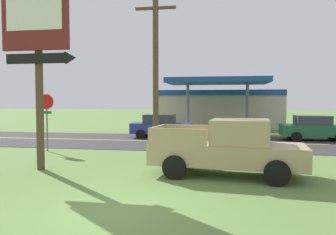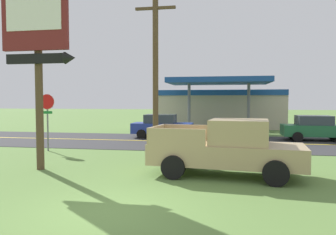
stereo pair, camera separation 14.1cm
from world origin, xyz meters
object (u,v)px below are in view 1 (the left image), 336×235
object	(u,v)px
stop_sign	(47,112)
car_green_near_lane	(314,128)
car_blue_mid_lane	(161,126)
gas_station	(218,107)
motel_sign	(38,44)
utility_pole	(156,62)
pickup_tan_parked_on_lawn	(228,148)

from	to	relation	value
stop_sign	car_green_near_lane	distance (m)	16.39
car_blue_mid_lane	gas_station	bearing A→B (deg)	69.15
stop_sign	car_green_near_lane	world-z (taller)	stop_sign
motel_sign	stop_sign	distance (m)	5.53
gas_station	utility_pole	bearing A→B (deg)	-98.39
car_blue_mid_lane	utility_pole	bearing A→B (deg)	-81.09
stop_sign	pickup_tan_parked_on_lawn	world-z (taller)	stop_sign
gas_station	car_green_near_lane	world-z (taller)	gas_station
utility_pole	gas_station	bearing A→B (deg)	81.61
motel_sign	utility_pole	world-z (taller)	utility_pole
utility_pole	pickup_tan_parked_on_lawn	bearing A→B (deg)	-44.56
pickup_tan_parked_on_lawn	motel_sign	bearing A→B (deg)	-177.57
motel_sign	utility_pole	xyz separation A→B (m)	(3.68, 3.47, -0.34)
utility_pole	gas_station	xyz separation A→B (m)	(2.62, 17.74, -2.40)
gas_station	car_green_near_lane	xyz separation A→B (m)	(6.32, -10.04, -1.11)
gas_station	car_blue_mid_lane	distance (m)	10.80
motel_sign	gas_station	world-z (taller)	motel_sign
motel_sign	car_blue_mid_lane	distance (m)	12.08
pickup_tan_parked_on_lawn	car_blue_mid_lane	world-z (taller)	pickup_tan_parked_on_lawn
car_blue_mid_lane	pickup_tan_parked_on_lawn	bearing A→B (deg)	-67.83
motel_sign	car_blue_mid_lane	bearing A→B (deg)	77.54
utility_pole	car_green_near_lane	size ratio (longest dim) A/B	1.92
motel_sign	gas_station	size ratio (longest dim) A/B	0.57
car_green_near_lane	pickup_tan_parked_on_lawn	bearing A→B (deg)	-117.66
car_green_near_lane	car_blue_mid_lane	bearing A→B (deg)	180.00
stop_sign	motel_sign	bearing A→B (deg)	-62.65
stop_sign	car_blue_mid_lane	world-z (taller)	stop_sign
stop_sign	pickup_tan_parked_on_lawn	size ratio (longest dim) A/B	0.55
gas_station	car_green_near_lane	size ratio (longest dim) A/B	2.86
stop_sign	car_green_near_lane	xyz separation A→B (m)	(14.84, 6.87, -1.20)
motel_sign	gas_station	bearing A→B (deg)	73.48
pickup_tan_parked_on_lawn	utility_pole	bearing A→B (deg)	135.44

